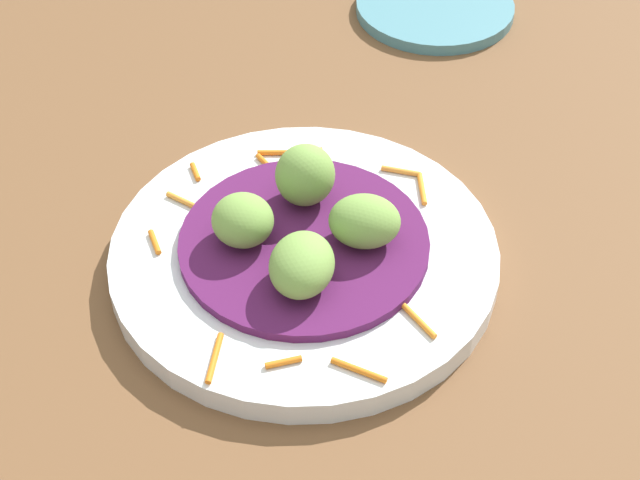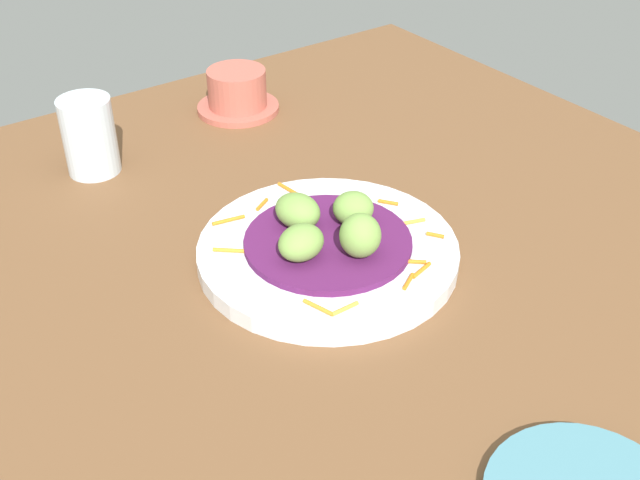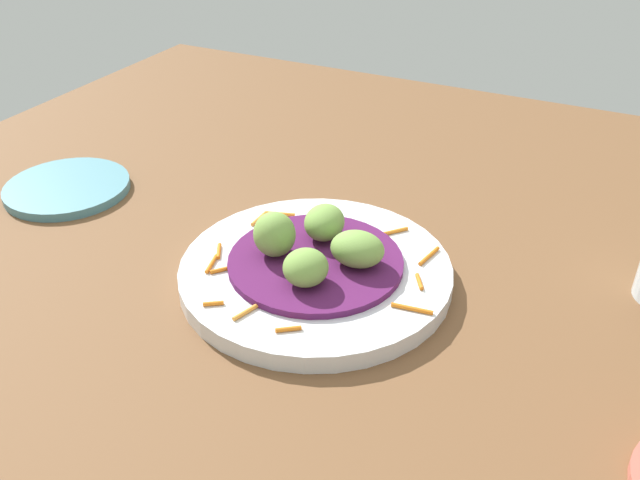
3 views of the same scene
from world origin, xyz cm
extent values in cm
cube|color=brown|center=(0.00, 0.00, 1.00)|extent=(110.00, 110.00, 2.00)
cylinder|color=silver|center=(5.29, -4.85, 2.91)|extent=(26.55, 26.55, 1.83)
cylinder|color=#51194C|center=(5.29, -4.85, 4.17)|extent=(17.04, 17.04, 0.69)
cylinder|color=orange|center=(7.67, -14.74, 4.03)|extent=(2.03, 1.62, 0.40)
cylinder|color=orange|center=(14.80, 1.19, 4.03)|extent=(1.08, 3.60, 0.40)
cylinder|color=orange|center=(-0.04, -14.62, 4.03)|extent=(1.74, 1.36, 0.40)
cylinder|color=orange|center=(-4.27, -7.29, 4.03)|extent=(1.56, 2.31, 0.40)
cylinder|color=orange|center=(-2.40, 1.87, 4.03)|extent=(3.23, 1.34, 0.40)
cylinder|color=orange|center=(3.33, -14.03, 4.03)|extent=(1.47, 3.45, 0.40)
cylinder|color=orange|center=(16.12, -7.48, 4.03)|extent=(3.76, 0.87, 0.40)
cylinder|color=orange|center=(-3.94, -0.38, 4.03)|extent=(0.42, 2.88, 0.40)
cylinder|color=orange|center=(9.91, 3.79, 4.03)|extent=(2.67, 2.98, 0.40)
cylinder|color=orange|center=(-2.38, -10.01, 4.03)|extent=(1.51, 1.66, 0.40)
cylinder|color=orange|center=(-3.67, -9.47, 4.03)|extent=(1.12, 2.88, 0.40)
cylinder|color=orange|center=(15.36, -3.35, 4.03)|extent=(1.47, 2.15, 0.40)
ellipsoid|color=#759E47|center=(9.22, -3.88, 6.20)|extent=(5.57, 4.64, 3.36)
ellipsoid|color=#759E47|center=(4.33, -0.92, 6.23)|extent=(4.78, 5.43, 3.44)
ellipsoid|color=#759E47|center=(1.37, -5.82, 6.75)|extent=(5.81, 5.78, 4.46)
ellipsoid|color=#759E47|center=(6.26, -8.77, 6.21)|extent=(5.62, 5.66, 3.39)
cylinder|color=#B75B4C|center=(40.72, -15.40, 2.40)|extent=(11.27, 11.27, 0.80)
cylinder|color=#B75B4C|center=(40.72, -15.40, 5.35)|extent=(8.01, 8.01, 5.10)
cylinder|color=silver|center=(36.52, 7.28, 6.66)|extent=(6.26, 6.26, 9.32)
camera|label=1|loc=(49.39, 7.88, 49.27)|focal=53.35mm
camera|label=2|loc=(-47.23, 33.94, 49.86)|focal=44.37mm
camera|label=3|loc=(29.49, -52.90, 40.86)|focal=37.72mm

